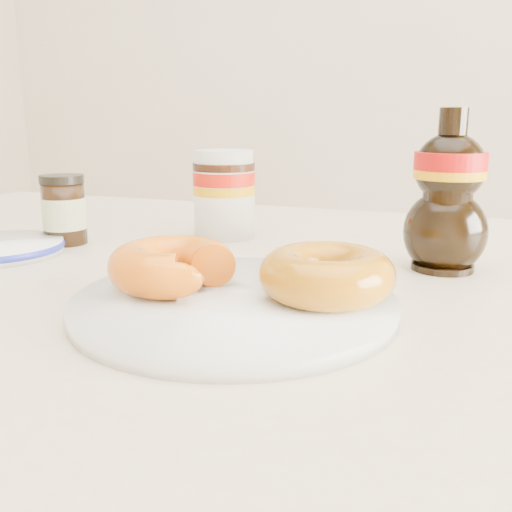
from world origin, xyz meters
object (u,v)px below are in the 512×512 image
(donut_bitten, at_px, (172,265))
(syrup_bottle, at_px, (448,191))
(dark_jar, at_px, (64,211))
(plate, at_px, (234,303))
(donut_whole, at_px, (327,274))
(dining_table, at_px, (246,355))
(nutella_jar, at_px, (224,191))

(donut_bitten, relative_size, syrup_bottle, 0.66)
(dark_jar, bearing_deg, syrup_bottle, 4.24)
(plate, bearing_deg, donut_whole, 18.09)
(dining_table, xyz_separation_m, donut_whole, (0.10, -0.08, 0.12))
(dining_table, height_order, syrup_bottle, syrup_bottle)
(donut_bitten, height_order, donut_whole, same)
(plate, distance_m, donut_whole, 0.08)
(donut_bitten, height_order, syrup_bottle, syrup_bottle)
(nutella_jar, height_order, syrup_bottle, syrup_bottle)
(dining_table, distance_m, plate, 0.14)
(syrup_bottle, bearing_deg, dining_table, -151.87)
(donut_bitten, bearing_deg, dining_table, 49.83)
(donut_bitten, xyz_separation_m, donut_whole, (0.13, 0.02, 0.00))
(dining_table, bearing_deg, syrup_bottle, 28.13)
(dining_table, distance_m, nutella_jar, 0.24)
(dark_jar, bearing_deg, donut_bitten, -33.56)
(dining_table, relative_size, donut_whole, 12.92)
(nutella_jar, height_order, dark_jar, nutella_jar)
(donut_whole, bearing_deg, plate, -161.91)
(plate, xyz_separation_m, donut_whole, (0.07, 0.02, 0.03))
(plate, relative_size, syrup_bottle, 1.61)
(donut_whole, distance_m, nutella_jar, 0.32)
(syrup_bottle, bearing_deg, donut_bitten, -137.82)
(dining_table, xyz_separation_m, dark_jar, (-0.27, 0.06, 0.12))
(donut_bitten, relative_size, nutella_jar, 0.95)
(plate, distance_m, dark_jar, 0.34)
(dining_table, bearing_deg, donut_bitten, -107.27)
(donut_whole, distance_m, dark_jar, 0.39)
(plate, height_order, dark_jar, dark_jar)
(dining_table, relative_size, donut_bitten, 12.98)
(plate, height_order, donut_whole, donut_whole)
(nutella_jar, distance_m, syrup_bottle, 0.29)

